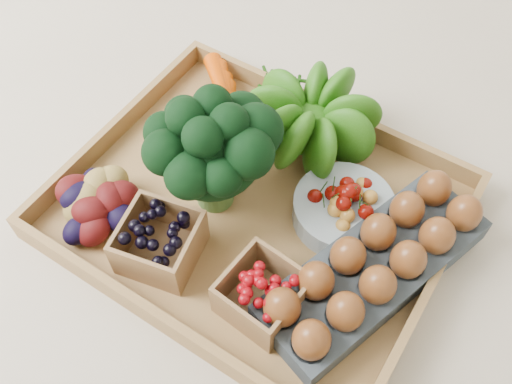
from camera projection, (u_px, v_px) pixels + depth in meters
The scene contains 10 objects.
ground at pixel (256, 215), 0.87m from camera, with size 4.00×4.00×0.00m, color beige.
tray at pixel (256, 212), 0.86m from camera, with size 0.55×0.45×0.01m, color #A17843.
carrots at pixel (227, 111), 0.93m from camera, with size 0.21×0.15×0.05m, color #D94500, non-canonical shape.
lettuce at pixel (309, 114), 0.87m from camera, with size 0.14×0.14×0.14m, color #22510C.
broccoli at pixel (213, 169), 0.81m from camera, with size 0.19×0.19×0.15m, color black, non-canonical shape.
cherry_bowl at pixel (343, 210), 0.83m from camera, with size 0.15×0.15×0.04m, color #8C9EA5.
egg_carton at pixel (374, 270), 0.77m from camera, with size 0.12×0.34×0.04m, color #3A444A.
potatoes at pixel (94, 197), 0.82m from camera, with size 0.15×0.15×0.08m, color #3F0A0A, non-canonical shape.
punnet_blackberry at pixel (160, 242), 0.78m from camera, with size 0.10×0.10×0.07m, color black.
punnet_raspberry at pixel (262, 294), 0.74m from camera, with size 0.10×0.10×0.07m, color maroon.
Camera 1 is at (0.25, -0.39, 0.73)m, focal length 40.00 mm.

